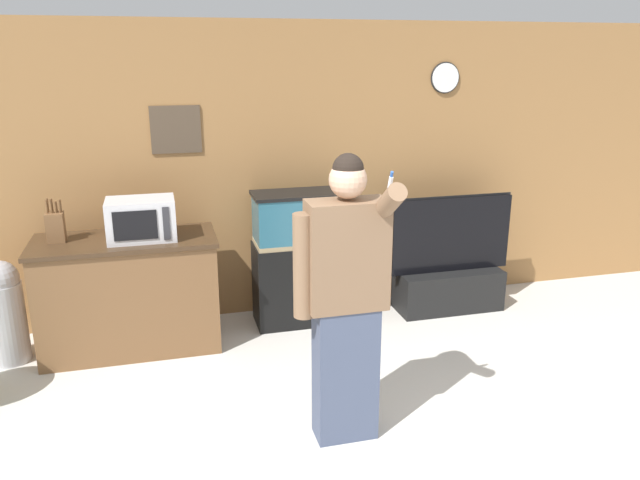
{
  "coord_description": "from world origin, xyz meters",
  "views": [
    {
      "loc": [
        -1.13,
        -2.29,
        2.34
      ],
      "look_at": [
        -0.04,
        1.82,
        1.05
      ],
      "focal_mm": 35.0,
      "sensor_mm": 36.0,
      "label": 1
    }
  ],
  "objects": [
    {
      "name": "counter_island",
      "position": [
        -1.42,
        2.63,
        0.47
      ],
      "size": [
        1.41,
        0.67,
        0.93
      ],
      "color": "brown",
      "rests_on": "ground_plane"
    },
    {
      "name": "aquarium_on_stand",
      "position": [
        0.06,
        2.78,
        0.6
      ],
      "size": [
        0.87,
        0.4,
        1.19
      ],
      "color": "black",
      "rests_on": "ground_plane"
    },
    {
      "name": "wall_back_paneled",
      "position": [
        0.0,
        3.14,
        1.3
      ],
      "size": [
        10.0,
        0.08,
        2.6
      ],
      "color": "olive",
      "rests_on": "ground_plane"
    },
    {
      "name": "person_standing",
      "position": [
        -0.11,
        1.0,
        0.94
      ],
      "size": [
        0.57,
        0.43,
        1.8
      ],
      "color": "#424C66",
      "rests_on": "ground_plane"
    },
    {
      "name": "knife_block",
      "position": [
        -1.92,
        2.68,
        1.05
      ],
      "size": [
        0.13,
        0.12,
        0.33
      ],
      "color": "brown",
      "rests_on": "counter_island"
    },
    {
      "name": "microwave",
      "position": [
        -1.28,
        2.58,
        1.09
      ],
      "size": [
        0.52,
        0.36,
        0.32
      ],
      "color": "silver",
      "rests_on": "counter_island"
    },
    {
      "name": "trash_bin",
      "position": [
        -2.35,
        2.62,
        0.42
      ],
      "size": [
        0.3,
        0.3,
        0.82
      ],
      "color": "#B7B7BC",
      "rests_on": "ground_plane"
    },
    {
      "name": "tv_on_stand",
      "position": [
        1.44,
        2.7,
        0.32
      ],
      "size": [
        1.18,
        0.4,
        1.09
      ],
      "color": "black",
      "rests_on": "ground_plane"
    }
  ]
}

